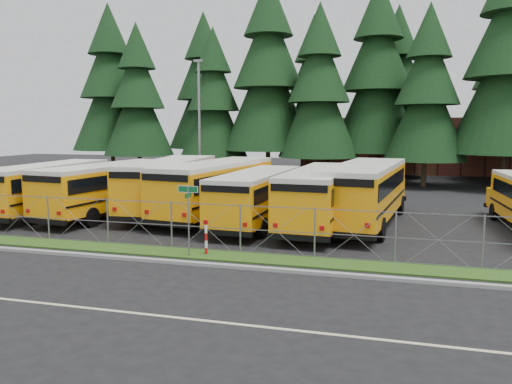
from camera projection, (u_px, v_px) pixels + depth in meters
ground at (270, 249)px, 20.81m from camera, size 120.00×120.00×0.00m
curb at (250, 268)px, 17.84m from camera, size 50.00×0.25×0.12m
grass_verge at (260, 259)px, 19.18m from camera, size 50.00×1.40×0.06m
road_lane_line at (199, 320)px, 13.16m from camera, size 50.00×0.12×0.01m
chainlink_fence at (264, 230)px, 19.72m from camera, size 44.00×0.10×2.00m
brick_building at (403, 145)px, 57.13m from camera, size 22.00×10.00×6.00m
bus_0 at (51, 189)px, 29.18m from camera, size 2.99×11.21×2.92m
bus_1 at (113, 190)px, 28.58m from camera, size 4.02×11.56×2.97m
bus_2 at (173, 186)px, 29.43m from camera, size 3.86×12.19×3.14m
bus_3 at (219, 189)px, 28.06m from camera, size 4.37×12.20×3.13m
bus_4 at (260, 198)px, 25.92m from camera, size 3.03×10.70×2.78m
bus_5 at (322, 198)px, 25.19m from camera, size 3.16×11.44×2.97m
bus_6 at (367, 194)px, 25.68m from camera, size 4.40×12.47×3.20m
street_sign at (188, 206)px, 19.29m from camera, size 0.84×0.55×2.81m
striped_bollard at (206, 240)px, 19.73m from camera, size 0.11×0.11×1.20m
light_standard at (199, 121)px, 38.62m from camera, size 0.70×0.35×10.14m
conifer_0 at (110, 90)px, 52.39m from camera, size 8.04×8.04×17.78m
conifer_1 at (138, 101)px, 49.39m from camera, size 6.88×6.88×15.21m
conifer_2 at (214, 104)px, 48.53m from camera, size 6.60×6.60×14.59m
conifer_3 at (268, 79)px, 47.30m from camera, size 8.68×8.68×19.20m
conifer_4 at (319, 94)px, 44.32m from camera, size 7.20×7.20×15.91m
conifer_5 at (377, 81)px, 45.83m from camera, size 8.34×8.34×18.44m
conifer_6 at (427, 96)px, 41.30m from camera, size 6.85×6.85×15.16m
conifer_7 at (509, 66)px, 39.44m from camera, size 8.90×8.90×19.68m
conifer_10 at (204, 92)px, 56.57m from camera, size 8.07×8.07×17.86m
conifer_11 at (313, 94)px, 55.00m from camera, size 7.77×7.77×17.18m
conifer_12 at (396, 92)px, 49.15m from camera, size 7.62×7.62×16.85m
conifer_13 at (511, 79)px, 45.76m from camera, size 8.52×8.52×18.85m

